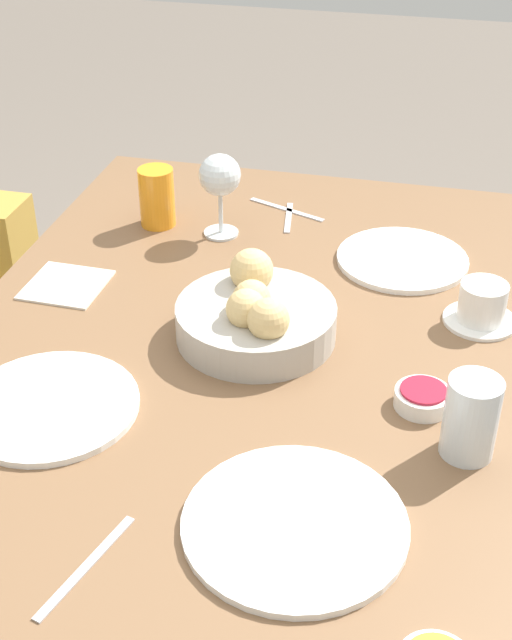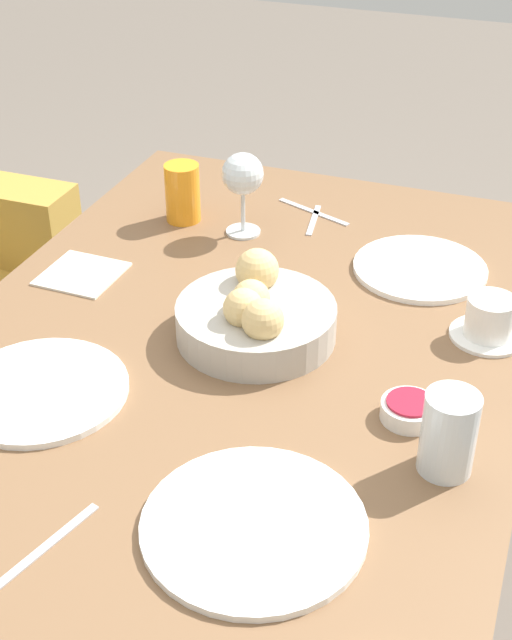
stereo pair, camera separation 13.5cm
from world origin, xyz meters
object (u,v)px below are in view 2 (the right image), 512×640
Objects in this scene: water_tumbler at (449,433)px; jam_bowl_berry at (409,410)px; wine_glass at (243,177)px; fork_silver at (43,549)px; spoon_coffee at (314,220)px; knife_silver at (313,212)px; napkin at (82,274)px; bread_basket at (256,316)px; plate_near_left at (254,526)px; coffee_cup at (489,320)px; juice_glass at (183,193)px; plate_near_right at (420,268)px; plate_far_center at (41,390)px.

water_tumbler reaches higher than jam_bowl_berry.
water_tumbler is 0.72× the size of wine_glass.
fork_silver is at bearing 137.91° from jam_bowl_berry.
wine_glass is 0.95× the size of fork_silver.
water_tumbler is 0.89× the size of spoon_coffee.
water_tumbler is at bearing -142.57° from jam_bowl_berry.
knife_silver is (0.55, 0.31, -0.01)m from jam_bowl_berry.
spoon_coffee is at bearing -42.93° from napkin.
knife_silver is at bearing 17.83° from spoon_coffee.
spoon_coffee is at bearing -162.17° from knife_silver.
jam_bowl_berry is (0.08, 0.06, -0.04)m from water_tumbler.
wine_glass is at bearing 4.68° from fork_silver.
bread_basket is 1.49× the size of fork_silver.
plate_near_left is 0.29m from jam_bowl_berry.
coffee_cup is 1.48× the size of jam_bowl_berry.
juice_glass is 0.97× the size of coffee_cup.
fork_silver is at bearing -175.32° from wine_glass.
coffee_cup is at bearing -16.86° from jam_bowl_berry.
bread_basket is at bearing 110.16° from coffee_cup.
juice_glass reaches higher than plate_near_right.
jam_bowl_berry is (-0.23, 0.07, -0.02)m from coffee_cup.
knife_silver is at bearing 5.75° from bread_basket.
fork_silver is at bearing 117.84° from plate_near_left.
wine_glass is at bearing 130.51° from spoon_coffee.
juice_glass is 0.99× the size of water_tumbler.
juice_glass reaches higher than coffee_cup.
plate_near_right is 0.47m from juice_glass.
plate_near_right is 1.44× the size of knife_silver.
jam_bowl_berry is 0.63m from napkin.
plate_far_center is at bearing 135.42° from bread_basket.
plate_far_center is 0.70m from knife_silver.
juice_glass reaches higher than spoon_coffee.
plate_far_center is 2.19× the size of water_tumbler.
bread_basket reaches higher than knife_silver.
plate_near_left is 3.40× the size of jam_bowl_berry.
jam_bowl_berry is at bearing -136.68° from wine_glass.
spoon_coffee is at bearing 30.70° from water_tumbler.
plate_near_left is at bearing 174.92° from plate_near_right.
bread_basket is 0.35m from plate_near_right.
plate_near_left reaches higher than spoon_coffee.
juice_glass is 0.88× the size of spoon_coffee.
plate_near_right is (0.66, -0.06, 0.00)m from plate_near_left.
wine_glass reaches higher than juice_glass.
jam_bowl_berry reaches higher than fork_silver.
jam_bowl_berry reaches higher than plate_near_right.
fork_silver is 0.62m from napkin.
plate_far_center is at bearing 32.11° from fork_silver.
knife_silver is at bearing -62.78° from juice_glass.
water_tumbler is at bearing -85.60° from plate_far_center.
spoon_coffee is (-0.03, -0.01, 0.00)m from knife_silver.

